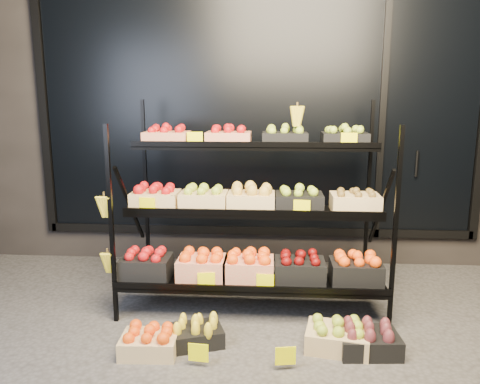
# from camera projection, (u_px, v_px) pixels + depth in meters

# --- Properties ---
(ground) EXTENTS (24.00, 24.00, 0.00)m
(ground) POSITION_uv_depth(u_px,v_px,m) (249.00, 337.00, 3.34)
(ground) COLOR #514F4C
(ground) RESTS_ON ground
(building) EXTENTS (6.00, 2.08, 3.50)m
(building) POSITION_uv_depth(u_px,v_px,m) (260.00, 91.00, 5.52)
(building) COLOR #2D2826
(building) RESTS_ON ground
(display_rack) EXTENTS (2.18, 1.02, 1.73)m
(display_rack) POSITION_uv_depth(u_px,v_px,m) (251.00, 210.00, 3.77)
(display_rack) COLOR black
(display_rack) RESTS_ON ground
(tag_floor_a) EXTENTS (0.13, 0.01, 0.12)m
(tag_floor_a) POSITION_uv_depth(u_px,v_px,m) (198.00, 358.00, 2.96)
(tag_floor_a) COLOR #FFFD00
(tag_floor_a) RESTS_ON ground
(tag_floor_b) EXTENTS (0.13, 0.01, 0.12)m
(tag_floor_b) POSITION_uv_depth(u_px,v_px,m) (285.00, 362.00, 2.92)
(tag_floor_b) COLOR #FFFD00
(tag_floor_b) RESTS_ON ground
(floor_crate_left) EXTENTS (0.38, 0.29, 0.19)m
(floor_crate_left) POSITION_uv_depth(u_px,v_px,m) (149.00, 341.00, 3.12)
(floor_crate_left) COLOR #DBBC7E
(floor_crate_left) RESTS_ON ground
(floor_crate_midleft) EXTENTS (0.42, 0.36, 0.19)m
(floor_crate_midleft) POSITION_uv_depth(u_px,v_px,m) (196.00, 332.00, 3.23)
(floor_crate_midleft) COLOR black
(floor_crate_midleft) RESTS_ON ground
(floor_crate_midright) EXTENTS (0.46, 0.38, 0.21)m
(floor_crate_midright) POSITION_uv_depth(u_px,v_px,m) (338.00, 335.00, 3.17)
(floor_crate_midright) COLOR #DBBC7E
(floor_crate_midright) RESTS_ON ground
(floor_crate_right) EXTENTS (0.42, 0.32, 0.20)m
(floor_crate_right) POSITION_uv_depth(u_px,v_px,m) (368.00, 339.00, 3.13)
(floor_crate_right) COLOR black
(floor_crate_right) RESTS_ON ground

